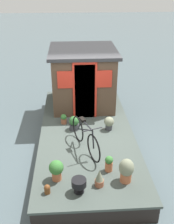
# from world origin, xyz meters

# --- Properties ---
(ground_plane) EXTENTS (60.00, 60.00, 0.00)m
(ground_plane) POSITION_xyz_m (0.00, 0.00, 0.00)
(ground_plane) COLOR #4C5B60
(houseboat_deck) EXTENTS (5.86, 2.61, 0.52)m
(houseboat_deck) POSITION_xyz_m (0.00, 0.00, 0.26)
(houseboat_deck) COLOR #424C47
(houseboat_deck) RESTS_ON ground_plane
(houseboat_cabin) EXTENTS (2.19, 2.13, 1.89)m
(houseboat_cabin) POSITION_xyz_m (1.82, 0.00, 1.47)
(houseboat_cabin) COLOR #4C3828
(houseboat_cabin) RESTS_ON houseboat_deck
(bicycle) EXTENTS (1.58, 0.69, 0.83)m
(bicycle) POSITION_xyz_m (-0.93, 0.09, 0.90)
(bicycle) COLOR black
(bicycle) RESTS_ON houseboat_deck
(potted_plant_thyme) EXTENTS (0.28, 0.28, 0.41)m
(potted_plant_thyme) POSITION_xyz_m (0.10, 0.35, 0.72)
(potted_plant_thyme) COLOR #38383D
(potted_plant_thyme) RESTS_ON houseboat_deck
(potted_plant_fern) EXTENTS (0.18, 0.18, 0.39)m
(potted_plant_fern) POSITION_xyz_m (-1.78, -0.39, 0.72)
(potted_plant_fern) COLOR #B2603D
(potted_plant_fern) RESTS_ON houseboat_deck
(potted_plant_rosemary) EXTENTS (0.32, 0.32, 0.56)m
(potted_plant_rosemary) POSITION_xyz_m (-2.16, -0.71, 0.82)
(potted_plant_rosemary) COLOR #B2603D
(potted_plant_rosemary) RESTS_ON houseboat_deck
(potted_plant_succulent) EXTENTS (0.28, 0.28, 0.40)m
(potted_plant_succulent) POSITION_xyz_m (0.02, -0.64, 0.74)
(potted_plant_succulent) COLOR #38383D
(potted_plant_succulent) RESTS_ON houseboat_deck
(potted_plant_sage) EXTENTS (0.20, 0.20, 0.40)m
(potted_plant_sage) POSITION_xyz_m (-2.26, -0.13, 0.71)
(potted_plant_sage) COLOR #935138
(potted_plant_sage) RESTS_ON houseboat_deck
(potted_plant_lavender) EXTENTS (0.17, 0.17, 0.30)m
(potted_plant_lavender) POSITION_xyz_m (0.45, 0.65, 0.67)
(potted_plant_lavender) COLOR #935138
(potted_plant_lavender) RESTS_ON houseboat_deck
(potted_plant_geranium) EXTENTS (0.32, 0.32, 0.48)m
(potted_plant_geranium) POSITION_xyz_m (-2.01, 0.78, 0.79)
(potted_plant_geranium) COLOR #B2603D
(potted_plant_geranium) RESTS_ON houseboat_deck
(charcoal_grill) EXTENTS (0.31, 0.31, 0.32)m
(charcoal_grill) POSITION_xyz_m (-2.42, 0.31, 0.74)
(charcoal_grill) COLOR black
(charcoal_grill) RESTS_ON houseboat_deck
(mooring_bollard) EXTENTS (0.13, 0.13, 0.21)m
(mooring_bollard) POSITION_xyz_m (-2.41, 0.96, 0.62)
(mooring_bollard) COLOR brown
(mooring_bollard) RESTS_ON houseboat_deck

